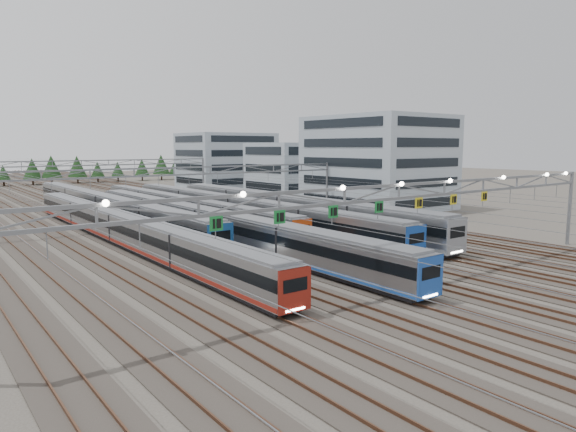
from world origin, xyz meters
TOP-DOWN VIEW (x-y plane):
  - ground at (0.00, 0.00)m, footprint 400.00×400.00m
  - track_bed at (0.00, 100.00)m, footprint 54.00×260.00m
  - train_a at (-11.25, 29.46)m, footprint 2.53×62.51m
  - train_b at (-6.75, 48.92)m, footprint 2.76×67.30m
  - train_c at (-2.25, 26.95)m, footprint 2.62×63.87m
  - train_d at (2.25, 42.35)m, footprint 2.55×55.91m
  - train_e at (6.75, 34.71)m, footprint 2.77×62.38m
  - train_f at (11.25, 29.22)m, footprint 3.09×53.70m
  - gantry_near at (-0.05, -0.12)m, footprint 56.36×0.61m
  - gantry_mid at (0.00, 40.00)m, footprint 56.36×0.36m
  - gantry_far at (0.00, 85.00)m, footprint 56.36×0.36m
  - depot_bldg_south at (37.11, 36.99)m, footprint 18.00×22.00m
  - depot_bldg_mid at (40.04, 66.94)m, footprint 14.00×16.00m
  - depot_bldg_north at (40.20, 94.91)m, footprint 22.00×18.00m
  - treeline at (2.25, 131.89)m, footprint 100.10×5.60m

SIDE VIEW (x-z plane):
  - ground at x=0.00m, z-range 0.00..0.00m
  - track_bed at x=0.00m, z-range -1.22..4.20m
  - train_a at x=-11.25m, z-range 0.25..3.54m
  - train_d at x=2.25m, z-range 0.25..3.57m
  - train_c at x=-2.25m, z-range 0.25..3.66m
  - train_b at x=-6.75m, z-range 0.25..3.85m
  - train_e at x=6.75m, z-range 0.25..3.86m
  - train_f at x=11.25m, z-range 0.25..4.28m
  - treeline at x=2.25m, z-range 0.72..7.74m
  - depot_bldg_mid at x=40.04m, z-range 0.00..11.52m
  - gantry_mid at x=0.00m, z-range 2.39..10.39m
  - gantry_far at x=0.00m, z-range 2.39..10.39m
  - gantry_near at x=-0.05m, z-range 3.05..11.13m
  - depot_bldg_north at x=40.20m, z-range 0.00..14.21m
  - depot_bldg_south at x=37.11m, z-range 0.00..15.93m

